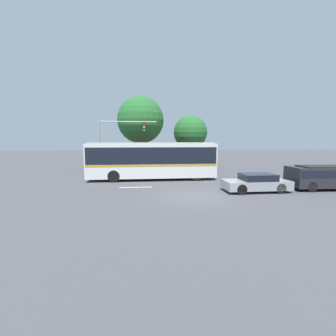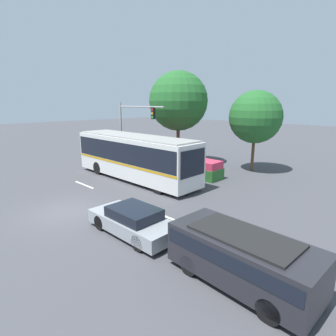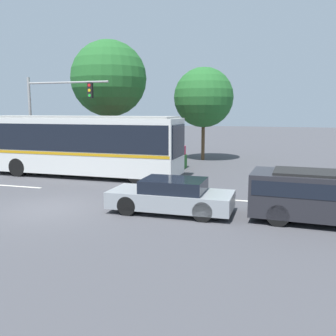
{
  "view_description": "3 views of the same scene",
  "coord_description": "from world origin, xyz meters",
  "px_view_note": "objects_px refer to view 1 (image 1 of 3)",
  "views": [
    {
      "loc": [
        -3.02,
        -13.57,
        3.41
      ],
      "look_at": [
        -1.23,
        4.06,
        1.29
      ],
      "focal_mm": 24.33,
      "sensor_mm": 36.0,
      "label": 1
    },
    {
      "loc": [
        13.15,
        -5.91,
        5.56
      ],
      "look_at": [
        2.09,
        5.45,
        1.76
      ],
      "focal_mm": 29.18,
      "sensor_mm": 36.0,
      "label": 2
    },
    {
      "loc": [
        8.04,
        -11.43,
        3.62
      ],
      "look_at": [
        3.72,
        2.8,
        1.27
      ],
      "focal_mm": 39.81,
      "sensor_mm": 36.0,
      "label": 3
    }
  ],
  "objects_px": {
    "suv_left_lane": "(323,176)",
    "traffic_light_pole": "(115,137)",
    "sedan_foreground": "(256,183)",
    "city_bus": "(152,158)",
    "street_tree_left": "(141,120)",
    "street_tree_centre": "(190,133)"
  },
  "relations": [
    {
      "from": "suv_left_lane",
      "to": "street_tree_left",
      "type": "distance_m",
      "value": 17.86
    },
    {
      "from": "traffic_light_pole",
      "to": "street_tree_left",
      "type": "relative_size",
      "value": 0.68
    },
    {
      "from": "sedan_foreground",
      "to": "street_tree_left",
      "type": "distance_m",
      "value": 14.94
    },
    {
      "from": "suv_left_lane",
      "to": "street_tree_left",
      "type": "bearing_deg",
      "value": -38.4
    },
    {
      "from": "sedan_foreground",
      "to": "suv_left_lane",
      "type": "bearing_deg",
      "value": -177.41
    },
    {
      "from": "suv_left_lane",
      "to": "traffic_light_pole",
      "type": "xyz_separation_m",
      "value": [
        -15.42,
        7.92,
        2.81
      ]
    },
    {
      "from": "city_bus",
      "to": "traffic_light_pole",
      "type": "relative_size",
      "value": 1.97
    },
    {
      "from": "sedan_foreground",
      "to": "street_tree_centre",
      "type": "bearing_deg",
      "value": -83.34
    },
    {
      "from": "traffic_light_pole",
      "to": "suv_left_lane",
      "type": "bearing_deg",
      "value": -27.19
    },
    {
      "from": "city_bus",
      "to": "sedan_foreground",
      "type": "height_order",
      "value": "city_bus"
    },
    {
      "from": "street_tree_centre",
      "to": "traffic_light_pole",
      "type": "bearing_deg",
      "value": -145.83
    },
    {
      "from": "city_bus",
      "to": "sedan_foreground",
      "type": "distance_m",
      "value": 8.94
    },
    {
      "from": "sedan_foreground",
      "to": "street_tree_centre",
      "type": "relative_size",
      "value": 0.66
    },
    {
      "from": "city_bus",
      "to": "suv_left_lane",
      "type": "bearing_deg",
      "value": -24.3
    },
    {
      "from": "suv_left_lane",
      "to": "traffic_light_pole",
      "type": "bearing_deg",
      "value": -24.45
    },
    {
      "from": "city_bus",
      "to": "traffic_light_pole",
      "type": "bearing_deg",
      "value": 143.98
    },
    {
      "from": "street_tree_left",
      "to": "street_tree_centre",
      "type": "bearing_deg",
      "value": 21.56
    },
    {
      "from": "city_bus",
      "to": "street_tree_left",
      "type": "height_order",
      "value": "street_tree_left"
    },
    {
      "from": "traffic_light_pole",
      "to": "street_tree_centre",
      "type": "bearing_deg",
      "value": 34.17
    },
    {
      "from": "street_tree_left",
      "to": "street_tree_centre",
      "type": "xyz_separation_m",
      "value": [
        6.15,
        2.43,
        -1.25
      ]
    },
    {
      "from": "street_tree_centre",
      "to": "sedan_foreground",
      "type": "bearing_deg",
      "value": -82.88
    },
    {
      "from": "suv_left_lane",
      "to": "street_tree_left",
      "type": "xyz_separation_m",
      "value": [
        -12.97,
        11.33,
        4.73
      ]
    }
  ]
}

